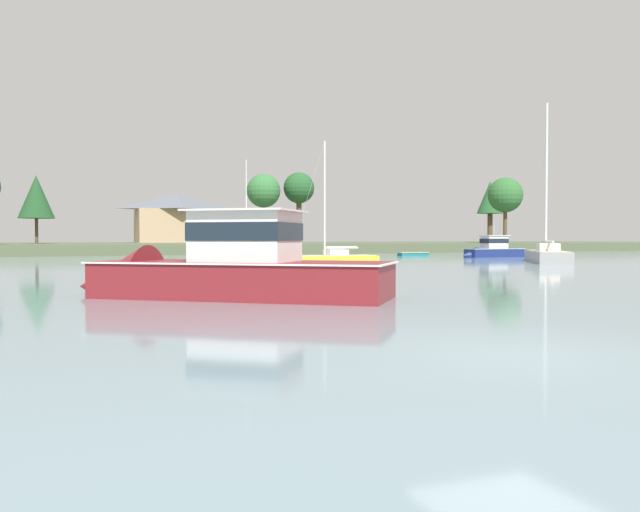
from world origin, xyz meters
TOP-DOWN VIEW (x-y plane):
  - ground_plane at (0.00, 0.00)m, footprint 421.98×421.98m
  - far_shore_bank at (0.00, 83.99)m, footprint 189.89×42.83m
  - sailboat_yellow at (10.55, 32.06)m, footprint 6.36×2.19m
  - cruiser_maroon at (-2.12, 11.79)m, footprint 10.02×8.63m
  - dinghy_teal at (28.19, 51.91)m, footprint 3.24×1.70m
  - cruiser_navy at (32.25, 44.38)m, footprint 6.77×2.06m
  - sailboat_grey at (28.13, 31.69)m, footprint 6.91×8.99m
  - mooring_buoy_yellow at (1.44, 34.42)m, footprint 0.35×0.35m
  - shore_tree_center at (52.69, 68.71)m, footprint 4.90×4.90m
  - shore_tree_inland_c at (25.99, 80.06)m, footprint 4.37×4.37m
  - shore_tree_center_left at (-8.16, 78.33)m, footprint 4.21×4.21m
  - shore_tree_inland_a at (20.79, 80.11)m, footprint 4.66×4.66m
  - shore_tree_left_mid at (60.73, 83.11)m, footprint 4.35×4.35m
  - cottage_hillside at (11.23, 93.37)m, footprint 12.90×7.39m

SIDE VIEW (x-z plane):
  - ground_plane at x=0.00m, z-range 0.00..0.00m
  - mooring_buoy_yellow at x=1.44m, z-range -0.14..0.26m
  - dinghy_teal at x=28.19m, z-range -0.12..0.37m
  - sailboat_yellow at x=10.55m, z-range -4.14..4.52m
  - sailboat_grey at x=28.13m, z-range -6.09..6.64m
  - cruiser_navy at x=32.25m, z-range -1.42..2.46m
  - cruiser_maroon at x=-2.12m, z-range -2.10..3.25m
  - far_shore_bank at x=0.00m, z-range 0.00..1.15m
  - cottage_hillside at x=11.23m, z-range 1.27..8.59m
  - shore_tree_center_left at x=-8.16m, z-range 2.65..10.85m
  - shore_tree_center at x=52.69m, z-range 3.23..12.42m
  - shore_tree_inland_a at x=20.79m, z-range 3.51..13.06m
  - shore_tree_left_mid at x=60.73m, z-range 3.34..13.41m
  - shore_tree_inland_c at x=25.99m, z-range 3.75..13.69m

